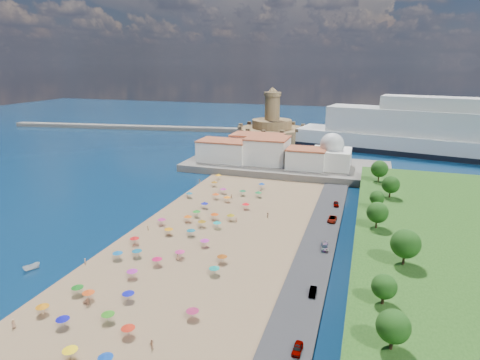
% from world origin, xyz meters
% --- Properties ---
extents(ground, '(700.00, 700.00, 0.00)m').
position_xyz_m(ground, '(0.00, 0.00, 0.00)').
color(ground, '#071938').
rests_on(ground, ground).
extents(terrace, '(90.00, 36.00, 3.00)m').
position_xyz_m(terrace, '(10.00, 73.00, 1.50)').
color(terrace, '#59544C').
rests_on(terrace, ground).
extents(jetty, '(18.00, 70.00, 2.40)m').
position_xyz_m(jetty, '(-12.00, 108.00, 1.20)').
color(jetty, '#59544C').
rests_on(jetty, ground).
extents(breakwater, '(199.03, 34.77, 2.60)m').
position_xyz_m(breakwater, '(-110.00, 153.00, 1.30)').
color(breakwater, '#59544C').
rests_on(breakwater, ground).
extents(waterfront_buildings, '(57.00, 29.00, 11.00)m').
position_xyz_m(waterfront_buildings, '(-3.05, 73.64, 7.88)').
color(waterfront_buildings, silver).
rests_on(waterfront_buildings, terrace).
extents(domed_building, '(16.00, 16.00, 15.00)m').
position_xyz_m(domed_building, '(30.00, 71.00, 8.97)').
color(domed_building, silver).
rests_on(domed_building, terrace).
extents(fortress, '(40.00, 40.00, 32.40)m').
position_xyz_m(fortress, '(-12.00, 138.00, 6.68)').
color(fortress, '#926E49').
rests_on(fortress, ground).
extents(cruise_ship, '(167.77, 56.16, 36.33)m').
position_xyz_m(cruise_ship, '(87.86, 123.18, 10.76)').
color(cruise_ship, black).
rests_on(cruise_ship, ground).
extents(beach_parasols, '(32.55, 117.73, 2.20)m').
position_xyz_m(beach_parasols, '(-1.46, -11.99, 2.15)').
color(beach_parasols, gray).
rests_on(beach_parasols, beach).
extents(beachgoers, '(35.48, 94.36, 1.87)m').
position_xyz_m(beachgoers, '(-2.01, -3.81, 1.12)').
color(beachgoers, tan).
rests_on(beachgoers, beach).
extents(parked_cars, '(2.55, 77.18, 1.41)m').
position_xyz_m(parked_cars, '(36.00, 0.49, 1.38)').
color(parked_cars, gray).
rests_on(parked_cars, promenade).
extents(hillside_trees, '(14.37, 112.70, 7.71)m').
position_xyz_m(hillside_trees, '(49.60, -4.31, 10.15)').
color(hillside_trees, '#382314').
rests_on(hillside_trees, hillside).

